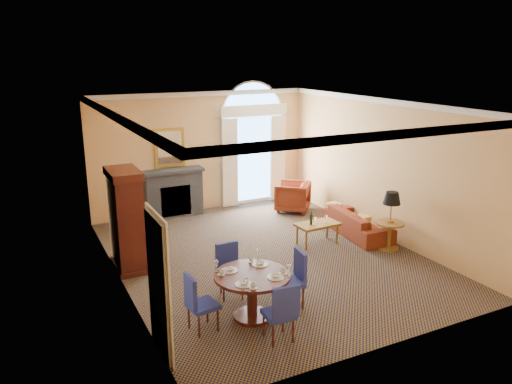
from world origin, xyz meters
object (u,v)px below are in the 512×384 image
sofa (358,223)px  dining_table (252,286)px  armoire (127,222)px  coffee_table (317,225)px  side_table (391,214)px  armchair (293,197)px

sofa → dining_table: bearing=127.0°
armoire → dining_table: armoire is taller
sofa → coffee_table: coffee_table is taller
armoire → coffee_table: (4.08, -0.60, -0.53)m
sofa → coffee_table: bearing=99.5°
armoire → sofa: 5.34m
armoire → coffee_table: 4.16m
dining_table → side_table: side_table is taller
dining_table → armchair: size_ratio=1.40×
coffee_table → side_table: 1.61m
dining_table → coffee_table: (2.75, 2.28, -0.13)m
dining_table → sofa: size_ratio=0.61×
armoire → dining_table: size_ratio=1.64×
coffee_table → sofa: bearing=0.9°
armchair → side_table: 3.39m
coffee_table → dining_table: bearing=-142.8°
armoire → dining_table: (1.34, -2.88, -0.40)m
armoire → side_table: armoire is taller
armoire → side_table: size_ratio=1.58×
armoire → dining_table: bearing=-65.2°
armoire → sofa: size_ratio=1.01×
dining_table → coffee_table: bearing=39.8°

